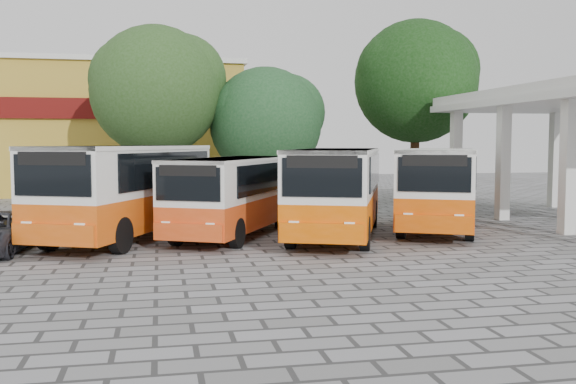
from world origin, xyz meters
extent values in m
plane|color=slate|center=(0.00, 0.00, 0.00)|extent=(90.00, 90.00, 0.00)
cube|color=silver|center=(7.85, 10.50, 2.50)|extent=(0.45, 0.45, 5.00)
cube|color=silver|center=(13.15, 10.50, 2.50)|extent=(0.45, 0.45, 5.00)
cube|color=#AE8B27|center=(-11.00, 26.00, 4.00)|extent=(20.00, 10.00, 8.00)
cube|color=#590C0A|center=(-11.00, 20.90, 5.20)|extent=(20.00, 0.20, 1.20)
cube|color=silver|center=(-11.00, 26.00, 8.15)|extent=(20.40, 10.40, 0.30)
cube|color=#D54F0B|center=(-7.16, 3.76, 0.97)|extent=(5.89, 8.84, 1.12)
cube|color=white|center=(-7.16, 3.76, 2.31)|extent=(5.89, 8.84, 1.57)
cube|color=white|center=(-7.16, 3.76, 3.03)|extent=(5.94, 8.86, 0.13)
cube|color=black|center=(-8.46, 3.76, 2.33)|extent=(2.98, 6.43, 1.12)
cube|color=black|center=(-5.86, 3.76, 2.33)|extent=(2.98, 6.43, 1.12)
cube|color=black|center=(-7.16, -0.54, 2.33)|extent=(2.11, 1.00, 1.12)
cube|color=black|center=(-7.16, -0.54, 2.78)|extent=(1.87, 0.90, 0.36)
cylinder|color=black|center=(-8.31, 0.98, 0.53)|extent=(0.30, 1.07, 1.07)
cylinder|color=black|center=(-6.01, 0.98, 0.53)|extent=(0.30, 1.07, 1.07)
cylinder|color=black|center=(-8.31, 6.54, 0.53)|extent=(0.30, 1.07, 1.07)
cylinder|color=black|center=(-6.01, 6.54, 0.53)|extent=(0.30, 1.07, 1.07)
cube|color=#D74412|center=(-3.67, 3.67, 0.84)|extent=(5.32, 7.61, 0.97)
cube|color=white|center=(-3.67, 3.67, 2.00)|extent=(5.32, 7.61, 1.36)
cube|color=white|center=(-3.67, 3.67, 2.63)|extent=(5.36, 7.63, 0.11)
cube|color=black|center=(-4.80, 3.67, 2.02)|extent=(2.80, 5.47, 0.97)
cube|color=black|center=(-2.54, 3.67, 2.02)|extent=(2.80, 5.47, 0.97)
cube|color=black|center=(-3.67, -0.05, 2.02)|extent=(1.80, 0.94, 0.97)
cube|color=black|center=(-3.67, -0.05, 2.41)|extent=(1.60, 0.85, 0.31)
cylinder|color=black|center=(-4.67, 1.26, 0.46)|extent=(0.26, 0.93, 0.93)
cylinder|color=black|center=(-2.67, 1.26, 0.46)|extent=(0.26, 0.93, 0.93)
cylinder|color=black|center=(-4.67, 6.07, 0.46)|extent=(0.26, 0.93, 0.93)
cylinder|color=black|center=(-2.67, 6.07, 0.46)|extent=(0.26, 0.93, 0.93)
cube|color=#E15600|center=(-0.25, 2.76, 0.93)|extent=(5.31, 8.57, 1.08)
cube|color=white|center=(-0.25, 2.76, 2.23)|extent=(5.31, 8.57, 1.51)
cube|color=white|center=(-0.25, 2.76, 2.92)|extent=(5.35, 8.59, 0.12)
cube|color=black|center=(-1.51, 2.76, 2.24)|extent=(2.53, 6.34, 1.08)
cube|color=black|center=(1.00, 2.76, 2.24)|extent=(2.53, 6.34, 1.08)
cube|color=black|center=(-0.25, -1.38, 2.24)|extent=(2.08, 0.85, 1.08)
cube|color=black|center=(-0.25, -1.38, 2.68)|extent=(1.84, 0.77, 0.35)
cylinder|color=black|center=(-1.37, 0.08, 0.51)|extent=(0.29, 1.03, 1.03)
cylinder|color=black|center=(0.86, 0.08, 0.51)|extent=(0.29, 1.03, 1.03)
cylinder|color=black|center=(-1.37, 5.44, 0.51)|extent=(0.29, 1.03, 1.03)
cylinder|color=black|center=(0.86, 5.44, 0.51)|extent=(0.29, 1.03, 1.03)
cube|color=#D84E03|center=(3.94, 3.88, 0.93)|extent=(5.82, 8.42, 1.07)
cube|color=white|center=(3.94, 3.88, 2.21)|extent=(5.82, 8.42, 1.50)
cube|color=white|center=(3.94, 3.88, 2.90)|extent=(5.87, 8.44, 0.12)
cube|color=black|center=(2.69, 3.88, 2.23)|extent=(3.03, 6.07, 1.07)
cube|color=black|center=(5.18, 3.88, 2.23)|extent=(3.03, 6.07, 1.07)
cube|color=black|center=(3.94, -0.23, 2.23)|extent=(1.99, 1.02, 1.07)
cube|color=black|center=(3.94, -0.23, 2.66)|extent=(1.77, 0.91, 0.35)
cylinder|color=black|center=(2.83, 1.23, 0.51)|extent=(0.29, 1.02, 1.02)
cylinder|color=black|center=(5.04, 1.23, 0.51)|extent=(0.29, 1.02, 1.02)
cylinder|color=black|center=(2.83, 6.54, 0.51)|extent=(0.29, 1.02, 1.02)
cylinder|color=black|center=(5.04, 6.54, 0.51)|extent=(0.29, 1.02, 1.02)
cylinder|color=#46301D|center=(-6.26, 15.27, 2.14)|extent=(0.47, 0.47, 4.28)
sphere|color=#234416|center=(-6.26, 15.27, 5.84)|extent=(6.58, 6.58, 6.58)
sphere|color=#234416|center=(-4.95, 15.57, 6.50)|extent=(4.60, 4.60, 4.60)
sphere|color=#234416|center=(-7.41, 15.07, 6.33)|extent=(4.27, 4.27, 4.27)
cylinder|color=black|center=(-0.62, 15.32, 1.64)|extent=(0.39, 0.39, 3.28)
sphere|color=#17411C|center=(-0.62, 15.32, 4.23)|extent=(5.90, 5.90, 5.90)
sphere|color=#17411C|center=(0.56, 15.62, 4.82)|extent=(4.13, 4.13, 4.13)
sphere|color=#17411C|center=(-1.65, 15.12, 4.68)|extent=(3.83, 3.83, 3.83)
cylinder|color=#412613|center=(7.72, 15.25, 2.35)|extent=(0.49, 0.49, 4.71)
sphere|color=black|center=(7.72, 15.25, 6.56)|extent=(6.71, 6.71, 6.71)
sphere|color=black|center=(9.06, 15.55, 7.23)|extent=(4.70, 4.70, 4.70)
sphere|color=black|center=(6.54, 15.05, 7.06)|extent=(4.36, 4.36, 4.36)
camera|label=1|loc=(-6.14, -18.14, 3.18)|focal=40.00mm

